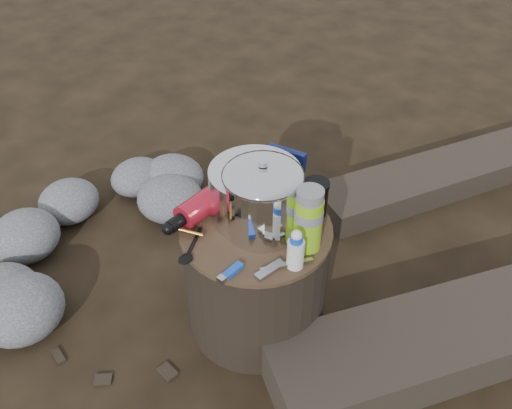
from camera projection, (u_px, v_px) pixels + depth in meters
The scene contains 16 objects.
ground at pixel (256, 318), 1.79m from camera, with size 60.00×60.00×0.00m, color black.
stump at pixel (256, 276), 1.66m from camera, with size 0.43×0.43×0.40m, color black.
rock_ring at pixel (92, 227), 1.99m from camera, with size 0.45×0.99×0.19m, color slate, non-canonical shape.
log_small at pixel (455, 172), 2.33m from camera, with size 0.23×1.28×0.11m, color #302821.
foil_windscreen at pixel (255, 193), 1.53m from camera, with size 0.26×0.26×0.16m, color white.
camping_pot at pixel (263, 197), 1.47m from camera, with size 0.21×0.21×0.21m, color silver.
fuel_bottle at pixel (211, 199), 1.58m from camera, with size 0.07×0.31×0.07m, color #AF1728, non-canonical shape.
thermos at pixel (308, 220), 1.42m from camera, with size 0.07×0.07×0.19m, color #86C619.
travel_mug at pixel (315, 198), 1.56m from camera, with size 0.07×0.07×0.11m, color black.
stuff_sack at pixel (245, 173), 1.64m from camera, with size 0.17×0.14×0.12m, color #F5AA00.
food_pouch at pixel (285, 172), 1.61m from camera, with size 0.12×0.03×0.15m, color #0C1749.
lighter at pixel (233, 270), 1.40m from camera, with size 0.02×0.08×0.01m, color blue.
multitool at pixel (270, 270), 1.40m from camera, with size 0.02×0.09×0.01m, color #B8B7BD.
pot_grabber at pixel (282, 265), 1.42m from camera, with size 0.04×0.14×0.01m, color #B8B7BD, non-canonical shape.
spork at pixel (193, 242), 1.48m from camera, with size 0.03×0.14×0.01m, color black, non-canonical shape.
squeeze_bottle at pixel (296, 251), 1.39m from camera, with size 0.04×0.04×0.11m, color white.
Camera 1 is at (0.60, -0.97, 1.42)m, focal length 38.41 mm.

